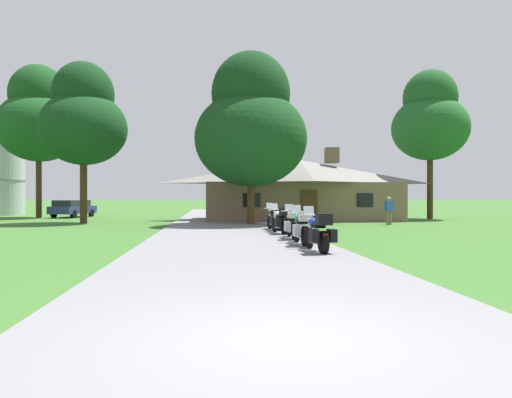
{
  "coord_description": "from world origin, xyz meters",
  "views": [
    {
      "loc": [
        -0.8,
        -5.18,
        1.62
      ],
      "look_at": [
        1.14,
        15.32,
        1.55
      ],
      "focal_mm": 33.03,
      "sensor_mm": 36.0,
      "label": 1
    }
  ],
  "objects_px": {
    "motorcycle_white_fourth_in_row": "(281,221)",
    "motorcycle_black_farthest_in_row": "(276,219)",
    "bystander_blue_shirt_near_lodge": "(389,209)",
    "tree_left_far": "(39,118)",
    "motorcycle_yellow_third_in_row": "(293,224)",
    "parked_navy_suv_far_left": "(73,208)",
    "tree_right_of_lodge": "(430,119)",
    "tree_by_lodge_front": "(251,125)",
    "tree_left_near": "(83,118)",
    "metal_silo_distant": "(6,176)",
    "motorcycle_blue_nearest_to_camera": "(318,233)",
    "motorcycle_green_second_in_row": "(302,228)"
  },
  "relations": [
    {
      "from": "parked_navy_suv_far_left",
      "to": "tree_left_near",
      "type": "bearing_deg",
      "value": -57.6
    },
    {
      "from": "metal_silo_distant",
      "to": "tree_left_far",
      "type": "bearing_deg",
      "value": -50.95
    },
    {
      "from": "bystander_blue_shirt_near_lodge",
      "to": "parked_navy_suv_far_left",
      "type": "relative_size",
      "value": 0.34
    },
    {
      "from": "tree_left_far",
      "to": "tree_left_near",
      "type": "bearing_deg",
      "value": -56.25
    },
    {
      "from": "motorcycle_white_fourth_in_row",
      "to": "tree_right_of_lodge",
      "type": "xyz_separation_m",
      "value": [
        13.47,
        14.03,
        6.92
      ]
    },
    {
      "from": "tree_right_of_lodge",
      "to": "tree_left_far",
      "type": "bearing_deg",
      "value": 171.12
    },
    {
      "from": "motorcycle_yellow_third_in_row",
      "to": "parked_navy_suv_far_left",
      "type": "relative_size",
      "value": 0.43
    },
    {
      "from": "tree_by_lodge_front",
      "to": "tree_left_far",
      "type": "height_order",
      "value": "tree_left_far"
    },
    {
      "from": "motorcycle_white_fourth_in_row",
      "to": "tree_left_near",
      "type": "bearing_deg",
      "value": 128.36
    },
    {
      "from": "tree_left_near",
      "to": "motorcycle_green_second_in_row",
      "type": "bearing_deg",
      "value": -53.78
    },
    {
      "from": "motorcycle_black_farthest_in_row",
      "to": "tree_right_of_lodge",
      "type": "bearing_deg",
      "value": 32.1
    },
    {
      "from": "motorcycle_blue_nearest_to_camera",
      "to": "metal_silo_distant",
      "type": "relative_size",
      "value": 0.29
    },
    {
      "from": "motorcycle_white_fourth_in_row",
      "to": "tree_right_of_lodge",
      "type": "bearing_deg",
      "value": 37.44
    },
    {
      "from": "motorcycle_black_farthest_in_row",
      "to": "parked_navy_suv_far_left",
      "type": "relative_size",
      "value": 0.42
    },
    {
      "from": "motorcycle_blue_nearest_to_camera",
      "to": "motorcycle_black_farthest_in_row",
      "type": "xyz_separation_m",
      "value": [
        0.0,
        9.09,
        0.0
      ]
    },
    {
      "from": "motorcycle_green_second_in_row",
      "to": "motorcycle_white_fourth_in_row",
      "type": "relative_size",
      "value": 1.0
    },
    {
      "from": "motorcycle_green_second_in_row",
      "to": "tree_right_of_lodge",
      "type": "height_order",
      "value": "tree_right_of_lodge"
    },
    {
      "from": "motorcycle_blue_nearest_to_camera",
      "to": "motorcycle_white_fourth_in_row",
      "type": "xyz_separation_m",
      "value": [
        -0.06,
        6.88,
        0.0
      ]
    },
    {
      "from": "bystander_blue_shirt_near_lodge",
      "to": "tree_left_far",
      "type": "distance_m",
      "value": 27.83
    },
    {
      "from": "tree_by_lodge_front",
      "to": "parked_navy_suv_far_left",
      "type": "xyz_separation_m",
      "value": [
        -13.55,
        12.02,
        -5.07
      ]
    },
    {
      "from": "motorcycle_white_fourth_in_row",
      "to": "motorcycle_black_farthest_in_row",
      "type": "height_order",
      "value": "same"
    },
    {
      "from": "tree_left_far",
      "to": "tree_by_lodge_front",
      "type": "bearing_deg",
      "value": -35.46
    },
    {
      "from": "parked_navy_suv_far_left",
      "to": "motorcycle_white_fourth_in_row",
      "type": "bearing_deg",
      "value": -40.9
    },
    {
      "from": "motorcycle_blue_nearest_to_camera",
      "to": "motorcycle_green_second_in_row",
      "type": "bearing_deg",
      "value": 87.98
    },
    {
      "from": "motorcycle_black_farthest_in_row",
      "to": "bystander_blue_shirt_near_lodge",
      "type": "bearing_deg",
      "value": 22.41
    },
    {
      "from": "motorcycle_white_fourth_in_row",
      "to": "bystander_blue_shirt_near_lodge",
      "type": "bearing_deg",
      "value": 33.57
    },
    {
      "from": "motorcycle_green_second_in_row",
      "to": "bystander_blue_shirt_near_lodge",
      "type": "xyz_separation_m",
      "value": [
        7.45,
        11.55,
        0.32
      ]
    },
    {
      "from": "motorcycle_white_fourth_in_row",
      "to": "motorcycle_black_farthest_in_row",
      "type": "distance_m",
      "value": 2.22
    },
    {
      "from": "motorcycle_white_fourth_in_row",
      "to": "parked_navy_suv_far_left",
      "type": "height_order",
      "value": "parked_navy_suv_far_left"
    },
    {
      "from": "tree_right_of_lodge",
      "to": "tree_by_lodge_front",
      "type": "bearing_deg",
      "value": -154.75
    },
    {
      "from": "motorcycle_yellow_third_in_row",
      "to": "bystander_blue_shirt_near_lodge",
      "type": "bearing_deg",
      "value": 53.05
    },
    {
      "from": "motorcycle_yellow_third_in_row",
      "to": "motorcycle_white_fourth_in_row",
      "type": "distance_m",
      "value": 2.52
    },
    {
      "from": "tree_left_far",
      "to": "motorcycle_green_second_in_row",
      "type": "bearing_deg",
      "value": -54.66
    },
    {
      "from": "motorcycle_green_second_in_row",
      "to": "tree_left_near",
      "type": "distance_m",
      "value": 19.5
    },
    {
      "from": "motorcycle_black_farthest_in_row",
      "to": "bystander_blue_shirt_near_lodge",
      "type": "relative_size",
      "value": 1.25
    },
    {
      "from": "tree_left_near",
      "to": "motorcycle_black_farthest_in_row",
      "type": "bearing_deg",
      "value": -35.88
    },
    {
      "from": "motorcycle_yellow_third_in_row",
      "to": "parked_navy_suv_far_left",
      "type": "height_order",
      "value": "parked_navy_suv_far_left"
    },
    {
      "from": "motorcycle_blue_nearest_to_camera",
      "to": "tree_left_far",
      "type": "distance_m",
      "value": 31.48
    },
    {
      "from": "motorcycle_black_farthest_in_row",
      "to": "motorcycle_white_fourth_in_row",
      "type": "bearing_deg",
      "value": -101.0
    },
    {
      "from": "tree_left_near",
      "to": "metal_silo_distant",
      "type": "relative_size",
      "value": 1.4
    },
    {
      "from": "motorcycle_green_second_in_row",
      "to": "motorcycle_yellow_third_in_row",
      "type": "height_order",
      "value": "same"
    },
    {
      "from": "tree_left_near",
      "to": "tree_left_far",
      "type": "xyz_separation_m",
      "value": [
        -5.71,
        8.54,
        1.38
      ]
    },
    {
      "from": "tree_by_lodge_front",
      "to": "motorcycle_green_second_in_row",
      "type": "bearing_deg",
      "value": -86.75
    },
    {
      "from": "parked_navy_suv_far_left",
      "to": "motorcycle_yellow_third_in_row",
      "type": "bearing_deg",
      "value": -44.03
    },
    {
      "from": "motorcycle_white_fourth_in_row",
      "to": "parked_navy_suv_far_left",
      "type": "distance_m",
      "value": 24.05
    },
    {
      "from": "tree_by_lodge_front",
      "to": "tree_left_near",
      "type": "height_order",
      "value": "tree_by_lodge_front"
    },
    {
      "from": "motorcycle_blue_nearest_to_camera",
      "to": "tree_left_far",
      "type": "height_order",
      "value": "tree_left_far"
    },
    {
      "from": "motorcycle_green_second_in_row",
      "to": "tree_by_lodge_front",
      "type": "bearing_deg",
      "value": 92.69
    },
    {
      "from": "motorcycle_yellow_third_in_row",
      "to": "bystander_blue_shirt_near_lodge",
      "type": "distance_m",
      "value": 11.86
    },
    {
      "from": "metal_silo_distant",
      "to": "parked_navy_suv_far_left",
      "type": "distance_m",
      "value": 10.0
    }
  ]
}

